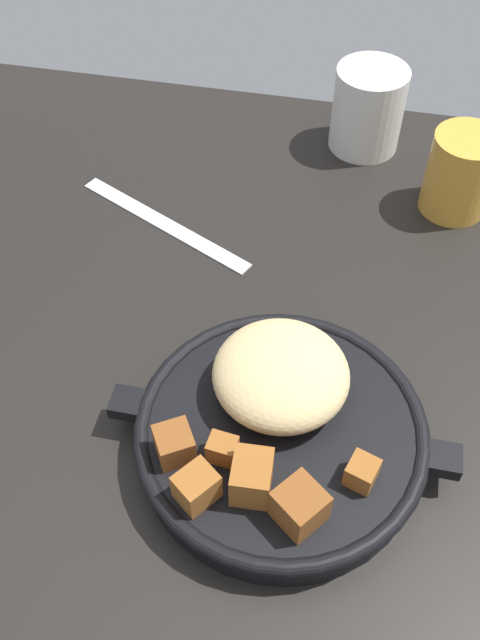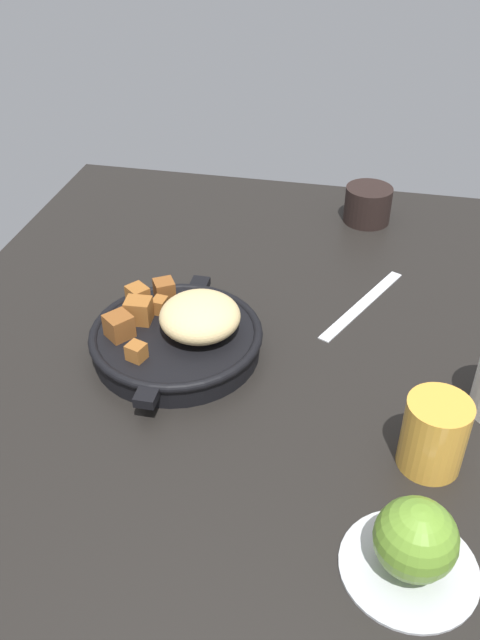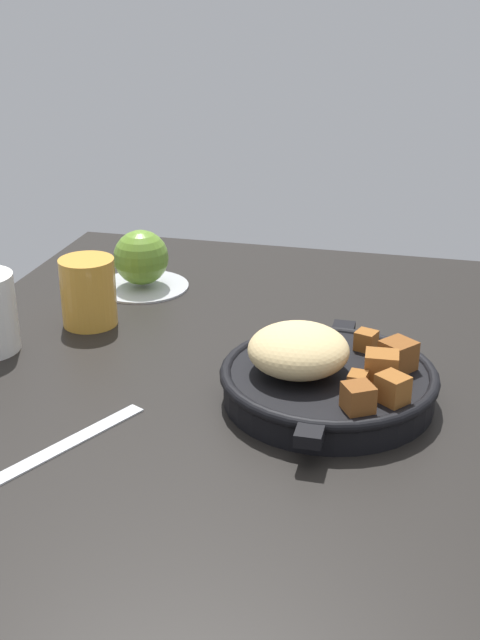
{
  "view_description": "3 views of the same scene",
  "coord_description": "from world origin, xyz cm",
  "px_view_note": "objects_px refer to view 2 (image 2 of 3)",
  "views": [
    {
      "loc": [
        5.35,
        -32.98,
        48.18
      ],
      "look_at": [
        -1.53,
        0.56,
        6.54
      ],
      "focal_mm": 39.92,
      "sensor_mm": 36.0,
      "label": 1
    },
    {
      "loc": [
        66.09,
        15.37,
        53.47
      ],
      "look_at": [
        3.7,
        2.21,
        6.83
      ],
      "focal_mm": 37.59,
      "sensor_mm": 36.0,
      "label": 2
    },
    {
      "loc": [
        -69.5,
        -14.89,
        39.81
      ],
      "look_at": [
        3.38,
        3.06,
        7.64
      ],
      "focal_mm": 46.09,
      "sensor_mm": 36.0,
      "label": 3
    }
  ],
  "objects_px": {
    "cast_iron_skillet": "(179,334)",
    "butter_knife": "(363,304)",
    "red_apple": "(416,539)",
    "juice_glass_amber": "(434,434)",
    "coffee_mug_dark": "(368,205)"
  },
  "relations": [
    {
      "from": "butter_knife",
      "to": "juice_glass_amber",
      "type": "distance_m",
      "value": 0.29
    },
    {
      "from": "red_apple",
      "to": "coffee_mug_dark",
      "type": "xyz_separation_m",
      "value": [
        -0.66,
        -0.08,
        -0.01
      ]
    },
    {
      "from": "red_apple",
      "to": "butter_knife",
      "type": "xyz_separation_m",
      "value": [
        -0.41,
        -0.07,
        -0.04
      ]
    },
    {
      "from": "cast_iron_skillet",
      "to": "red_apple",
      "type": "bearing_deg",
      "value": 48.08
    },
    {
      "from": "cast_iron_skillet",
      "to": "juice_glass_amber",
      "type": "relative_size",
      "value": 3.13
    },
    {
      "from": "cast_iron_skillet",
      "to": "coffee_mug_dark",
      "type": "xyz_separation_m",
      "value": [
        -0.41,
        0.21,
        0.0
      ]
    },
    {
      "from": "juice_glass_amber",
      "to": "coffee_mug_dark",
      "type": "bearing_deg",
      "value": -169.93
    },
    {
      "from": "coffee_mug_dark",
      "to": "butter_knife",
      "type": "bearing_deg",
      "value": 2.23
    },
    {
      "from": "cast_iron_skillet",
      "to": "juice_glass_amber",
      "type": "xyz_separation_m",
      "value": [
        0.13,
        0.3,
        0.01
      ]
    },
    {
      "from": "red_apple",
      "to": "butter_knife",
      "type": "height_order",
      "value": "red_apple"
    },
    {
      "from": "red_apple",
      "to": "cast_iron_skillet",
      "type": "bearing_deg",
      "value": -131.92
    },
    {
      "from": "cast_iron_skillet",
      "to": "red_apple",
      "type": "height_order",
      "value": "red_apple"
    },
    {
      "from": "red_apple",
      "to": "butter_knife",
      "type": "distance_m",
      "value": 0.42
    },
    {
      "from": "butter_knife",
      "to": "juice_glass_amber",
      "type": "bearing_deg",
      "value": 43.03
    },
    {
      "from": "cast_iron_skillet",
      "to": "butter_knife",
      "type": "relative_size",
      "value": 1.26
    }
  ]
}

